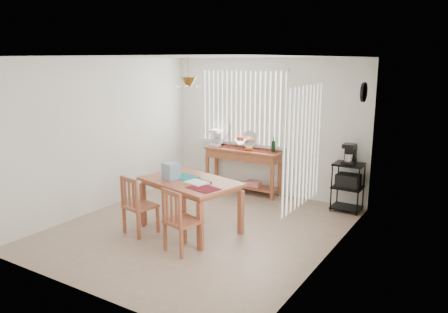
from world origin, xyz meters
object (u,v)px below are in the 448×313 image
Objects in this scene: dining_table at (190,186)px; chair_left at (138,206)px; chair_right at (181,221)px; wire_cart at (348,183)px; cart_items at (350,154)px; sideboard at (243,160)px.

dining_table is 1.83× the size of chair_left.
wire_cart is at bearing 63.08° from chair_right.
cart_items reaches higher than chair_left.
chair_left is at bearing -131.53° from cart_items.
sideboard is 2.92m from chair_right.
cart_items reaches higher than chair_right.
chair_right is (0.92, -0.17, -0.00)m from chair_left.
chair_left reaches higher than sideboard.
cart_items is 2.79m from dining_table.
chair_left is at bearing -96.31° from sideboard.
sideboard is at bearing 179.84° from cart_items.
wire_cart is 3.55m from chair_left.
chair_right is at bearing -63.43° from dining_table.
cart_items reaches higher than wire_cart.
wire_cart is 0.49m from cart_items.
dining_table is (-1.80, -2.11, -0.31)m from cart_items.
wire_cart is 3.17m from chair_right.
chair_right is (-1.44, -2.84, -0.56)m from cart_items.
cart_items is at bearing 49.48° from dining_table.
dining_table is at bearing -82.90° from sideboard.
chair_right is at bearing -10.67° from chair_left.
wire_cart is at bearing 49.36° from dining_table.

